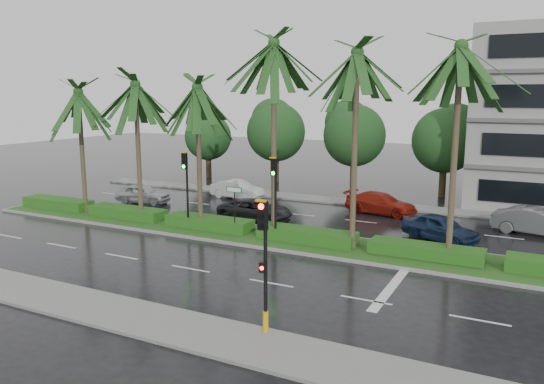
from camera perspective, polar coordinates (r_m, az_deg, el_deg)
The scene contains 18 objects.
ground at distance 27.95m, azimuth -2.76°, elevation -5.32°, with size 120.00×120.00×0.00m, color black.
near_sidewalk at distance 20.20m, azimuth -17.55°, elevation -11.96°, with size 40.00×2.40×0.12m, color slate.
far_sidewalk at distance 38.53m, azimuth 6.11°, elevation -0.88°, with size 40.00×2.00×0.12m, color slate.
median at distance 28.77m, azimuth -1.77°, elevation -4.69°, with size 36.00×4.00×0.15m.
hedge at distance 28.67m, azimuth -1.78°, elevation -3.97°, with size 35.20×1.40×0.60m.
lane_markings at distance 26.25m, azimuth 2.58°, elevation -6.35°, with size 34.00×13.06×0.01m.
palm_row at distance 28.40m, azimuth -4.09°, elevation 11.65°, with size 26.30×4.20×10.80m.
signal_near at distance 16.58m, azimuth -0.85°, elevation -7.43°, with size 0.34×0.45×4.36m.
signal_median_left at distance 29.69m, azimuth -9.25°, elevation 1.42°, with size 0.34×0.42×4.36m.
signal_median_right at distance 26.85m, azimuth 0.28°, elevation 0.60°, with size 0.34×0.42×4.36m.
street_sign at distance 28.35m, azimuth -4.07°, elevation -0.69°, with size 0.95×0.09×2.60m.
bg_trees at distance 42.67m, azimuth 11.03°, elevation 6.29°, with size 32.84×5.40×7.80m.
car_silver at distance 38.61m, azimuth -13.72°, elevation -0.18°, with size 3.90×1.57×1.33m, color #ABAFB3.
car_white at distance 39.19m, azimuth -3.73°, elevation 0.28°, with size 4.12×1.44×1.36m, color silver.
car_darkgrey at distance 32.36m, azimuth -1.79°, elevation -1.95°, with size 4.64×2.14×1.29m, color black.
car_red at distance 34.82m, azimuth 11.65°, elevation -1.21°, with size 4.69×1.91×1.36m, color maroon.
car_blue at distance 29.27m, azimuth 17.63°, elevation -3.67°, with size 4.10×1.65×1.40m, color #182A49.
car_grey at distance 32.44m, azimuth 26.56°, elevation -2.86°, with size 4.50×1.57×1.48m, color slate.
Camera 1 is at (13.36, -23.34, 7.60)m, focal length 35.00 mm.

